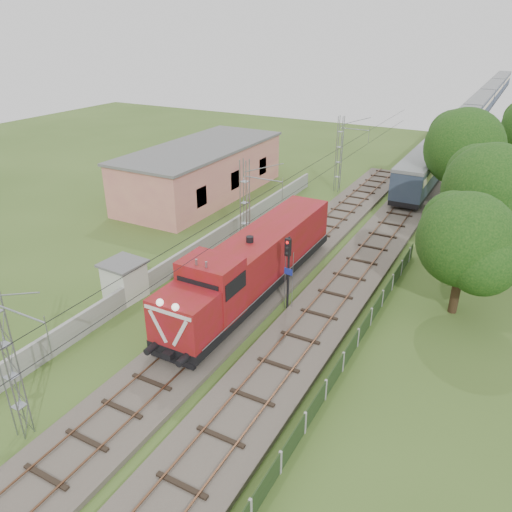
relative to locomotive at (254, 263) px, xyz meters
The scene contains 14 objects.
ground 8.21m from the locomotive, 90.00° to the right, with size 140.00×140.00×0.00m, color #3C551F.
track_main 2.36m from the locomotive, 90.00° to the right, with size 4.20×70.00×0.45m.
track_side 13.31m from the locomotive, 67.62° to the left, with size 4.20×80.00×0.45m.
catenary 5.35m from the locomotive, 125.44° to the left, with size 3.31×70.00×8.00m.
boundary_wall 7.88m from the locomotive, 147.50° to the left, with size 0.25×40.00×1.50m, color #9E9E99.
station_building 22.03m from the locomotive, 132.89° to the left, with size 8.40×20.40×5.22m.
fence 9.53m from the locomotive, 31.28° to the right, with size 0.12×32.00×1.20m.
locomotive is the anchor object (origin of this frame).
coach_rake 77.84m from the locomotive, 86.32° to the left, with size 3.06×114.55×3.54m.
signal_post 3.18m from the locomotive, 16.42° to the right, with size 0.57×0.44×5.13m.
relay_hut 8.62m from the locomotive, 149.86° to the right, with size 2.63×2.63×2.58m.
tree_a 13.15m from the locomotive, 18.79° to the left, with size 6.10×5.81×7.90m.
tree_b 17.82m from the locomotive, 43.58° to the left, with size 7.15×6.81×9.26m.
tree_c 25.61m from the locomotive, 68.56° to the left, with size 7.58×7.22×9.83m.
Camera 1 is at (14.14, -17.87, 16.83)m, focal length 35.00 mm.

